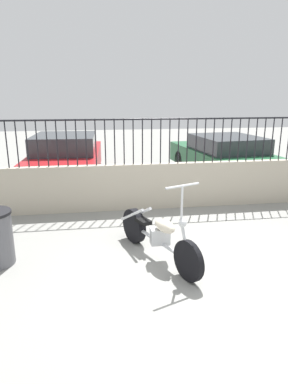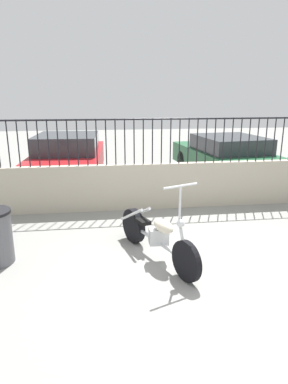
# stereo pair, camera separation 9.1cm
# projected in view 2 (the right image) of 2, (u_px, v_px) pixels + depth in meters

# --- Properties ---
(ground_plane) EXTENTS (40.00, 40.00, 0.00)m
(ground_plane) POSITION_uv_depth(u_px,v_px,m) (205.00, 273.00, 4.74)
(ground_plane) COLOR gray
(low_wall) EXTENTS (9.56, 0.18, 0.98)m
(low_wall) POSITION_uv_depth(u_px,v_px,m) (165.00, 186.00, 7.37)
(low_wall) COLOR #B2A893
(low_wall) RESTS_ON ground_plane
(fence_railing) EXTENTS (9.56, 0.04, 0.94)m
(fence_railing) POSITION_uv_depth(u_px,v_px,m) (166.00, 134.00, 7.07)
(fence_railing) COLOR black
(fence_railing) RESTS_ON low_wall
(motorcycle_silver) EXTENTS (0.94, 1.95, 1.28)m
(motorcycle_silver) POSITION_uv_depth(u_px,v_px,m) (154.00, 234.00, 5.15)
(motorcycle_silver) COLOR black
(motorcycle_silver) RESTS_ON ground_plane
(car_red) EXTENTS (1.99, 4.08, 1.35)m
(car_red) POSITION_uv_depth(u_px,v_px,m) (69.00, 158.00, 9.47)
(car_red) COLOR black
(car_red) RESTS_ON ground_plane
(car_green) EXTENTS (2.26, 4.33, 1.25)m
(car_green) POSITION_uv_depth(u_px,v_px,m) (226.00, 157.00, 9.87)
(car_green) COLOR black
(car_green) RESTS_ON ground_plane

